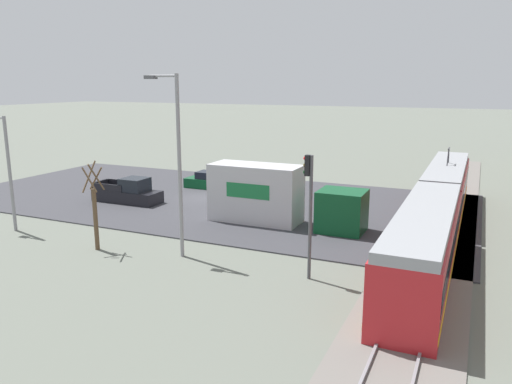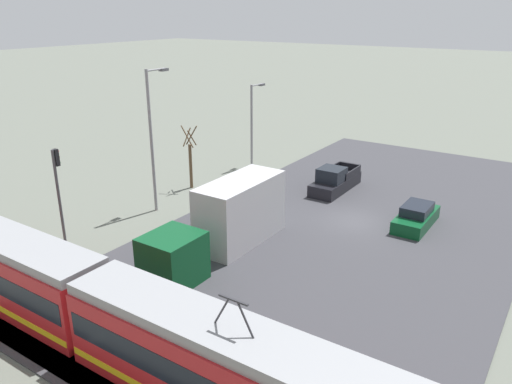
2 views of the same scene
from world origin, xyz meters
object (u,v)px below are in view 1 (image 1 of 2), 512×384
light_rail_tram (437,212)px  street_lamp_near_crossing (6,165)px  street_lamp_mid_block (176,156)px  traffic_light_pole (309,201)px  pickup_truck (128,193)px  sedan_car_0 (211,181)px  box_truck (275,197)px  street_tree (95,211)px

light_rail_tram → street_lamp_near_crossing: (8.71, -24.34, 2.43)m
street_lamp_mid_block → traffic_light_pole: bearing=88.4°
light_rail_tram → street_lamp_mid_block: size_ratio=2.90×
traffic_light_pole → street_lamp_mid_block: size_ratio=0.62×
pickup_truck → sedan_car_0: size_ratio=1.22×
box_truck → traffic_light_pole: traffic_light_pole is taller
light_rail_tram → street_lamp_near_crossing: bearing=-70.3°
light_rail_tram → street_lamp_near_crossing: street_lamp_near_crossing is taller
box_truck → street_lamp_mid_block: 8.82m
pickup_truck → street_lamp_mid_block: size_ratio=0.57×
sedan_car_0 → light_rail_tram: bearing=69.2°
box_truck → traffic_light_pole: 9.49m
box_truck → pickup_truck: bearing=-93.9°
street_lamp_near_crossing → street_tree: bearing=84.3°
pickup_truck → street_tree: (9.57, 5.40, 1.43)m
street_lamp_near_crossing → light_rail_tram: bearing=109.7°
sedan_car_0 → street_tree: street_tree is taller
sedan_car_0 → traffic_light_pole: bearing=41.7°
traffic_light_pole → street_tree: size_ratio=1.20×
pickup_truck → sedan_car_0: 7.83m
box_truck → street_lamp_mid_block: (7.70, -2.39, 3.57)m
box_truck → street_tree: 11.25m
box_truck → street_lamp_near_crossing: size_ratio=1.43×
street_lamp_near_crossing → street_lamp_mid_block: size_ratio=0.75×
street_lamp_mid_block → pickup_truck: bearing=-130.2°
street_lamp_near_crossing → sedan_car_0: bearing=161.9°
sedan_car_0 → street_lamp_near_crossing: 17.16m
traffic_light_pole → street_lamp_mid_block: street_lamp_mid_block is taller
traffic_light_pole → street_tree: 12.08m
traffic_light_pole → street_lamp_mid_block: 7.43m
box_truck → street_lamp_mid_block: bearing=-17.2°
light_rail_tram → sedan_car_0: (-7.25, -19.11, -1.06)m
light_rail_tram → box_truck: bearing=-85.7°
sedan_car_0 → street_lamp_mid_block: street_lamp_mid_block is taller
traffic_light_pole → street_lamp_near_crossing: (0.06, -19.39, 0.40)m
light_rail_tram → traffic_light_pole: (8.65, -4.95, 2.04)m
street_lamp_near_crossing → street_lamp_mid_block: (-0.26, 12.14, 1.23)m
sedan_car_0 → street_lamp_mid_block: size_ratio=0.47×
traffic_light_pole → street_lamp_near_crossing: street_lamp_near_crossing is taller
street_tree → street_lamp_mid_block: size_ratio=0.52×
pickup_truck → sedan_car_0: (-7.14, 3.20, -0.13)m
pickup_truck → traffic_light_pole: bearing=63.2°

